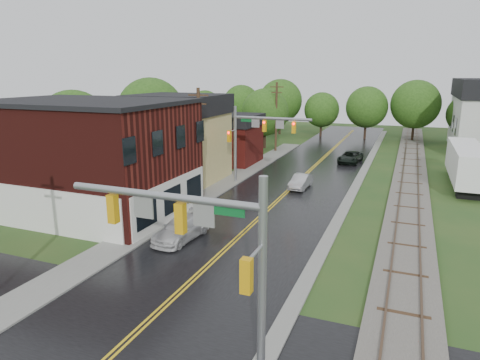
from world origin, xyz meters
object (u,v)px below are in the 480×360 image
Objects in this scene: tree_left_c at (214,118)px; tree_left_e at (266,113)px; traffic_signal_far at (257,131)px; tree_left_a at (75,128)px; pickup_white at (181,229)px; suv_dark at (350,157)px; traffic_signal_near at (201,236)px; utility_pole_c at (276,116)px; tree_left_b at (152,113)px; brick_building at (88,156)px; utility_pole_b at (199,140)px; sedan_silver at (301,182)px; semi_trailer at (466,162)px.

tree_left_c is 0.94× the size of tree_left_e.
tree_left_e is (-5.38, 18.90, -0.16)m from traffic_signal_far.
tree_left_a reaches higher than traffic_signal_far.
pickup_white is (16.65, -9.62, -4.43)m from tree_left_a.
tree_left_c is 1.62× the size of suv_dark.
traffic_signal_near is 25.94m from traffic_signal_far.
utility_pole_c is 0.93× the size of tree_left_b.
traffic_signal_far is at bearing -78.91° from utility_pole_c.
traffic_signal_far is 0.82× the size of utility_pole_c.
traffic_signal_near is at bearing -39.17° from brick_building.
suv_dark is (-0.06, 38.16, -4.31)m from traffic_signal_near.
utility_pole_c is 32.18m from pickup_white.
pickup_white reaches higher than suv_dark.
tree_left_b reaches higher than pickup_white.
tree_left_c is at bearing 128.82° from traffic_signal_far.
utility_pole_c reaches higher than tree_left_e.
tree_left_b reaches higher than tree_left_c.
utility_pole_b reaches higher than suv_dark.
traffic_signal_near is at bearing -62.81° from utility_pole_b.
traffic_signal_near is at bearing -81.20° from sedan_silver.
tree_left_a is 19.73m from pickup_white.
sedan_silver is 0.33× the size of semi_trailer.
traffic_signal_far is at bearing -74.11° from tree_left_e.
traffic_signal_near is 1.56× the size of suv_dark.
tree_left_b reaches higher than brick_building.
pickup_white is at bearing -69.68° from utility_pole_b.
tree_left_a is 18.98m from tree_left_c.
brick_building reaches higher than semi_trailer.
utility_pole_c is at bearing 78.91° from brick_building.
tree_left_e is (-2.05, 1.90, 0.09)m from utility_pole_c.
tree_left_b is at bearing 168.01° from sedan_silver.
tree_left_a is 2.28× the size of sedan_silver.
pickup_white is (3.60, -31.72, -4.03)m from utility_pole_c.
sedan_silver is 15.32m from semi_trailer.
tree_left_b is 9.03m from tree_left_c.
sedan_silver is at bearing -62.95° from tree_left_e.
tree_left_a is at bearing -179.55° from utility_pole_b.
tree_left_e is 1.73× the size of suv_dark.
semi_trailer is (21.41, 11.45, -2.51)m from utility_pole_b.
brick_building is 3.77× the size of sedan_silver.
semi_trailer is at bearing 34.26° from brick_building.
tree_left_b is 1.19× the size of tree_left_e.
tree_left_c is (-1.36, 24.90, 0.36)m from brick_building.
brick_building is 1.59× the size of utility_pole_b.
tree_left_e reaches higher than suv_dark.
suv_dark is 1.24× the size of sedan_silver.
brick_building is 31.12m from tree_left_e.
tree_left_a is at bearing 136.87° from brick_building.
tree_left_e is at bearing 94.90° from utility_pole_b.
tree_left_b is 1.27× the size of tree_left_c.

